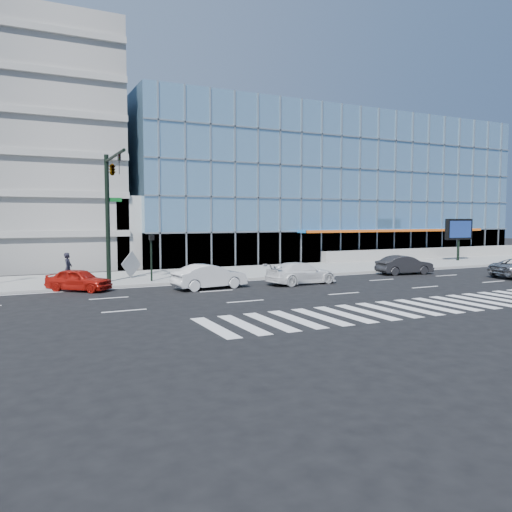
# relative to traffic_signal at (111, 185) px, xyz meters

# --- Properties ---
(ground) EXTENTS (160.00, 160.00, 0.00)m
(ground) POSITION_rel_traffic_signal_xyz_m (11.00, -4.57, -6.16)
(ground) COLOR black
(ground) RESTS_ON ground
(sidewalk) EXTENTS (120.00, 8.00, 0.15)m
(sidewalk) POSITION_rel_traffic_signal_xyz_m (11.00, 3.43, -6.09)
(sidewalk) COLOR gray
(sidewalk) RESTS_ON ground
(theatre_building) EXTENTS (42.00, 26.00, 15.00)m
(theatre_building) POSITION_rel_traffic_signal_xyz_m (25.00, 21.43, 1.34)
(theatre_building) COLOR #76A4C4
(theatre_building) RESTS_ON ground
(ramp_block) EXTENTS (6.00, 8.00, 6.00)m
(ramp_block) POSITION_rel_traffic_signal_xyz_m (5.00, 13.43, -3.16)
(ramp_block) COLOR gray
(ramp_block) RESTS_ON ground
(retaining_wall) EXTENTS (30.00, 0.80, 1.00)m
(retaining_wall) POSITION_rel_traffic_signal_xyz_m (35.00, 7.03, -5.51)
(retaining_wall) COLOR gray
(retaining_wall) RESTS_ON sidewalk
(traffic_signal) EXTENTS (1.14, 5.74, 8.00)m
(traffic_signal) POSITION_rel_traffic_signal_xyz_m (0.00, 0.00, 0.00)
(traffic_signal) COLOR black
(traffic_signal) RESTS_ON sidewalk
(ped_signal_post) EXTENTS (0.30, 0.33, 3.00)m
(ped_signal_post) POSITION_rel_traffic_signal_xyz_m (2.50, 0.37, -4.02)
(ped_signal_post) COLOR black
(ped_signal_post) RESTS_ON sidewalk
(marquee_sign) EXTENTS (3.20, 0.43, 4.00)m
(marquee_sign) POSITION_rel_traffic_signal_xyz_m (33.00, 3.42, -3.10)
(marquee_sign) COLOR black
(marquee_sign) RESTS_ON sidewalk
(white_suv) EXTENTS (4.94, 2.38, 1.39)m
(white_suv) POSITION_rel_traffic_signal_xyz_m (10.99, -4.03, -5.47)
(white_suv) COLOR white
(white_suv) RESTS_ON ground
(white_sedan) EXTENTS (4.57, 2.07, 1.46)m
(white_sedan) POSITION_rel_traffic_signal_xyz_m (4.99, -3.51, -5.44)
(white_sedan) COLOR silver
(white_sedan) RESTS_ON ground
(dark_sedan) EXTENTS (4.40, 2.01, 1.40)m
(dark_sedan) POSITION_rel_traffic_signal_xyz_m (20.81, -2.59, -5.47)
(dark_sedan) COLOR black
(dark_sedan) RESTS_ON ground
(red_sedan) EXTENTS (3.87, 3.61, 1.29)m
(red_sedan) POSITION_rel_traffic_signal_xyz_m (-2.10, -1.11, -5.52)
(red_sedan) COLOR #AF160D
(red_sedan) RESTS_ON ground
(pedestrian) EXTENTS (0.69, 0.82, 1.91)m
(pedestrian) POSITION_rel_traffic_signal_xyz_m (-2.43, 1.43, -5.06)
(pedestrian) COLOR black
(pedestrian) RESTS_ON sidewalk
(tilted_panel) EXTENTS (1.55, 1.07, 1.83)m
(tilted_panel) POSITION_rel_traffic_signal_xyz_m (1.69, 2.75, -5.10)
(tilted_panel) COLOR gray
(tilted_panel) RESTS_ON sidewalk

